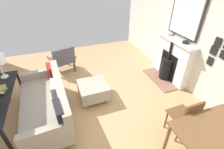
{
  "coord_description": "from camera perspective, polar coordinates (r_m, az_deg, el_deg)",
  "views": [
    {
      "loc": [
        0.37,
        2.82,
        2.54
      ],
      "look_at": [
        -0.56,
        0.24,
        0.73
      ],
      "focal_mm": 25.45,
      "sensor_mm": 36.0,
      "label": 1
    }
  ],
  "objects": [
    {
      "name": "ground_plane",
      "position": [
        3.81,
        -9.24,
        -8.92
      ],
      "size": [
        5.11,
        6.13,
        0.01
      ],
      "primitive_type": "cube",
      "color": "tan"
    },
    {
      "name": "wall_left",
      "position": [
        4.21,
        26.24,
        14.79
      ],
      "size": [
        0.12,
        6.13,
        2.85
      ],
      "primitive_type": "cube",
      "color": "beige",
      "rests_on": "ground"
    },
    {
      "name": "fireplace",
      "position": [
        4.49,
        20.37,
        4.29
      ],
      "size": [
        0.63,
        1.25,
        1.13
      ],
      "color": "brown",
      "rests_on": "ground"
    },
    {
      "name": "mirror_over_mantel",
      "position": [
        4.18,
        25.0,
        18.58
      ],
      "size": [
        0.04,
        0.95,
        0.96
      ],
      "color": "#2D2823"
    },
    {
      "name": "mantel_bowl_near",
      "position": [
        4.45,
        20.16,
        13.44
      ],
      "size": [
        0.15,
        0.15,
        0.05
      ],
      "color": "#9E9384",
      "rests_on": "fireplace"
    },
    {
      "name": "mantel_bowl_far",
      "position": [
        4.06,
        24.92,
        10.52
      ],
      "size": [
        0.15,
        0.15,
        0.05
      ],
      "color": "black",
      "rests_on": "fireplace"
    },
    {
      "name": "sofa",
      "position": [
        3.42,
        -22.17,
        -9.49
      ],
      "size": [
        0.95,
        1.89,
        0.8
      ],
      "color": "#B2B2B7",
      "rests_on": "ground"
    },
    {
      "name": "ottoman",
      "position": [
        3.69,
        -6.75,
        -5.41
      ],
      "size": [
        0.64,
        0.65,
        0.39
      ],
      "color": "#B2B2B7",
      "rests_on": "ground"
    },
    {
      "name": "armchair_accent",
      "position": [
        4.7,
        -17.27,
        5.52
      ],
      "size": [
        0.8,
        0.73,
        0.82
      ],
      "color": "brown",
      "rests_on": "ground"
    },
    {
      "name": "console_table",
      "position": [
        3.39,
        -35.26,
        -7.4
      ],
      "size": [
        0.4,
        1.61,
        0.75
      ],
      "color": "black",
      "rests_on": "ground"
    },
    {
      "name": "dining_table",
      "position": [
        2.72,
        33.64,
        -18.49
      ],
      "size": [
        1.08,
        0.82,
        0.73
      ],
      "color": "brown",
      "rests_on": "ground"
    },
    {
      "name": "dining_chair_near_fireplace",
      "position": [
        3.01,
        25.12,
        -13.31
      ],
      "size": [
        0.41,
        0.41,
        0.84
      ],
      "color": "brown",
      "rests_on": "ground"
    },
    {
      "name": "photo_gallery_row",
      "position": [
        3.68,
        33.65,
        7.08
      ],
      "size": [
        0.02,
        0.34,
        0.58
      ],
      "color": "black"
    }
  ]
}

